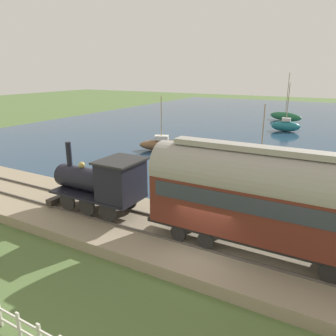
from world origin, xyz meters
TOP-DOWN VIEW (x-y plane):
  - ground_plane at (0.00, 0.00)m, footprint 200.00×200.00m
  - harbor_water at (44.33, 0.00)m, footprint 80.00×80.00m
  - rail_embankment at (1.06, 0.00)m, footprint 5.94×56.00m
  - steam_locomotive at (1.06, 6.32)m, footprint 2.42×5.72m
  - passenger_coach at (1.06, -2.52)m, footprint 2.21×10.83m
  - sailboat_green at (45.57, 4.96)m, footprint 3.62×5.91m
  - sailboat_brown at (17.23, 12.23)m, footprint 3.30×4.96m
  - sailboat_teal at (35.43, 3.03)m, footprint 1.66×3.94m
  - sailboat_gray at (16.82, 1.73)m, footprint 2.89×4.71m
  - rowboat_mid_harbor at (10.28, 6.36)m, footprint 2.25×2.86m
  - rowboat_off_pier at (7.53, 10.08)m, footprint 2.77×2.32m
  - rowboat_near_shore at (8.70, -1.17)m, footprint 2.84×2.22m

SIDE VIEW (x-z plane):
  - ground_plane at x=0.00m, z-range 0.00..0.00m
  - harbor_water at x=44.33m, z-range 0.00..0.01m
  - rowboat_near_shore at x=8.70m, z-range 0.01..0.40m
  - rowboat_mid_harbor at x=10.28m, z-range 0.01..0.46m
  - rowboat_off_pier at x=7.53m, z-range 0.01..0.53m
  - rail_embankment at x=1.06m, z-range -0.06..0.61m
  - sailboat_brown at x=17.23m, z-range -2.18..3.48m
  - sailboat_gray at x=16.82m, z-range -2.01..3.38m
  - sailboat_green at x=45.57m, z-range -3.11..4.63m
  - sailboat_teal at x=35.43m, z-range -2.49..4.05m
  - steam_locomotive at x=1.06m, z-range 0.59..4.23m
  - passenger_coach at x=1.06m, z-range 0.92..5.52m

